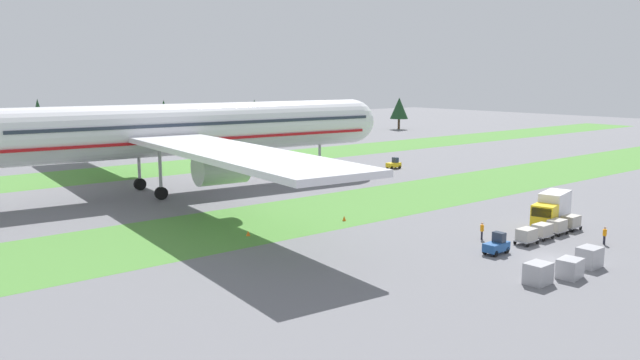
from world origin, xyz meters
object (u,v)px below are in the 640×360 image
Objects in this scene: baggage_tug at (497,245)px; ground_crew_marshaller at (482,230)px; cargo_dolly_fourth at (571,221)px; ground_crew_loader at (605,235)px; cargo_dolly_lead at (526,235)px; catering_truck at (552,208)px; uld_container_1 at (570,268)px; uld_container_0 at (538,273)px; pushback_tractor at (394,164)px; taxiway_marker_0 at (248,233)px; uld_container_2 at (589,257)px; cargo_dolly_third at (557,226)px; airliner at (164,130)px; taxiway_marker_1 at (344,218)px; cargo_dolly_second at (542,230)px.

baggage_tug is 5.13m from ground_crew_marshaller.
cargo_dolly_fourth is 5.82m from ground_crew_loader.
cargo_dolly_fourth is at bearing -90.00° from cargo_dolly_lead.
catering_truck is 3.65× the size of uld_container_1.
ground_crew_marshaller is at bearing 54.84° from uld_container_0.
cargo_dolly_lead is at bearing 93.31° from catering_truck.
baggage_tug reaches higher than uld_container_0.
baggage_tug is 1.17× the size of cargo_dolly_lead.
cargo_dolly_fourth is 1.13× the size of uld_container_0.
pushback_tractor is 1.35× the size of uld_container_0.
pushback_tractor is 51.45m from taxiway_marker_0.
ground_crew_marshaller is 11.41m from uld_container_2.
uld_container_1 is (-1.28, -7.86, -0.03)m from baggage_tug.
cargo_dolly_third is 31.63m from taxiway_marker_0.
catering_truck reaches higher than uld_container_2.
airliner is 56.69m from uld_container_2.
ground_crew_loader is at bearing -131.21° from cargo_dolly_lead.
catering_truck reaches higher than taxiway_marker_1.
cargo_dolly_fourth is (13.72, 0.49, 0.10)m from baggage_tug.
cargo_dolly_fourth is at bearing 128.47° from ground_crew_marshaller.
ground_crew_marshaller is (-10.52, 3.52, 0.03)m from cargo_dolly_fourth.
taxiway_marker_1 is (-5.25, 14.76, -0.66)m from ground_crew_marshaller.
uld_container_1 is at bearing 129.48° from cargo_dolly_second.
catering_truck is at bearing 141.30° from ground_crew_marshaller.
ground_crew_loader is at bearing 178.48° from cargo_dolly_third.
uld_container_2 is 3.76× the size of taxiway_marker_0.
taxiway_marker_1 is at bearing 84.35° from uld_container_0.
cargo_dolly_third is (20.76, -46.92, -7.85)m from airliner.
cargo_dolly_fourth is at bearing -49.23° from taxiway_marker_1.
ground_crew_marshaller is at bearing 87.46° from uld_container_2.
uld_container_1 is (-14.99, -8.35, -0.13)m from cargo_dolly_fourth.
ground_crew_loader reaches higher than uld_container_1.
cargo_dolly_third reaches higher than taxiway_marker_1.
cargo_dolly_lead is 12.05m from uld_container_0.
airliner is 32.68× the size of pushback_tractor.
cargo_dolly_second is at bearing 90.00° from cargo_dolly_third.
cargo_dolly_second is 1.29× the size of ground_crew_loader.
uld_container_2 is at bearing 54.45° from ground_crew_marshaller.
airliner reaches higher than baggage_tug.
catering_truck is (23.95, -44.37, -6.82)m from airliner.
uld_container_1 is at bearing -65.24° from taxiway_marker_0.
pushback_tractor reaches higher than ground_crew_marshaller.
uld_container_0 is at bearing 21.84° from ground_crew_marshaller.
ground_crew_marshaller is at bearing -70.43° from taxiway_marker_1.
airliner is at bearing 103.01° from uld_container_2.
taxiway_marker_0 is (-24.94, 24.47, -0.68)m from ground_crew_loader.
catering_truck is 44.43m from pushback_tractor.
cargo_dolly_second is at bearing -90.00° from cargo_dolly_lead.
ground_crew_marshaller is 23.48m from taxiway_marker_0.
cargo_dolly_second is 49.46m from pushback_tractor.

